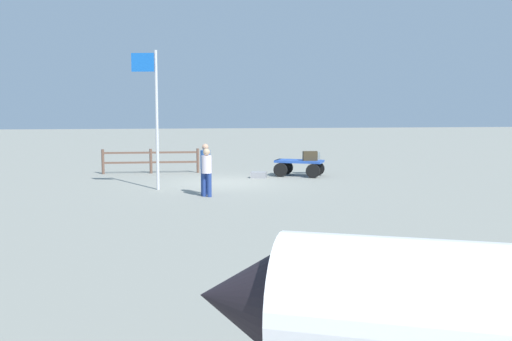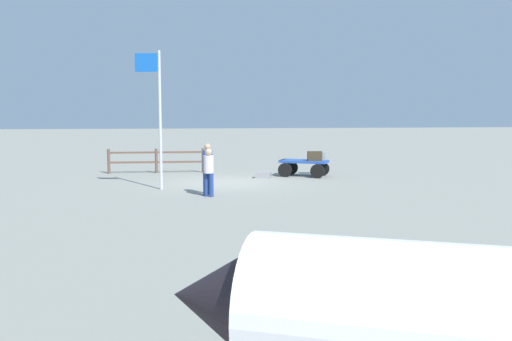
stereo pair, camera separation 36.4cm
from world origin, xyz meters
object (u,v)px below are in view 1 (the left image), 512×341
object	(u,v)px
suitcase_navy	(313,155)
suitcase_olive	(310,156)
luggage_cart	(299,165)
worker_lead	(207,169)
flagpole	(154,107)
worker_trailing	(205,166)
suitcase_maroon	(259,175)

from	to	relation	value
suitcase_navy	suitcase_olive	size ratio (longest dim) A/B	1.04
luggage_cart	suitcase_olive	distance (m)	0.63
suitcase_navy	worker_lead	distance (m)	7.33
suitcase_navy	flagpole	size ratio (longest dim) A/B	0.13
luggage_cart	suitcase_navy	bearing A→B (deg)	-143.76
luggage_cart	suitcase_navy	distance (m)	0.96
luggage_cart	worker_trailing	xyz separation A→B (m)	(4.13, 4.60, 0.49)
suitcase_olive	flagpole	world-z (taller)	flagpole
suitcase_navy	flagpole	distance (m)	7.76
flagpole	worker_trailing	bearing A→B (deg)	138.78
suitcase_maroon	worker_trailing	world-z (taller)	worker_trailing
suitcase_maroon	flagpole	world-z (taller)	flagpole
luggage_cart	suitcase_navy	world-z (taller)	suitcase_navy
suitcase_olive	worker_trailing	size ratio (longest dim) A/B	0.36
suitcase_olive	worker_lead	xyz separation A→B (m)	(4.52, 4.71, 0.02)
suitcase_olive	suitcase_maroon	world-z (taller)	suitcase_olive
worker_lead	luggage_cart	bearing A→B (deg)	-129.53
suitcase_navy	flagpole	world-z (taller)	flagpole
luggage_cart	flagpole	size ratio (longest dim) A/B	0.46
worker_trailing	suitcase_maroon	bearing A→B (deg)	-119.44
suitcase_navy	worker_trailing	xyz separation A→B (m)	(4.85, 5.14, 0.15)
luggage_cart	worker_lead	distance (m)	6.47
flagpole	suitcase_maroon	bearing A→B (deg)	-145.75
flagpole	worker_lead	bearing A→B (deg)	132.55
suitcase_maroon	flagpole	distance (m)	5.60
suitcase_maroon	flagpole	size ratio (longest dim) A/B	0.15
suitcase_navy	worker_lead	size ratio (longest dim) A/B	0.41
suitcase_maroon	worker_lead	distance (m)	5.22
suitcase_navy	worker_trailing	distance (m)	7.07
worker_trailing	flagpole	size ratio (longest dim) A/B	0.35
luggage_cart	flagpole	world-z (taller)	flagpole
suitcase_navy	worker_trailing	size ratio (longest dim) A/B	0.38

